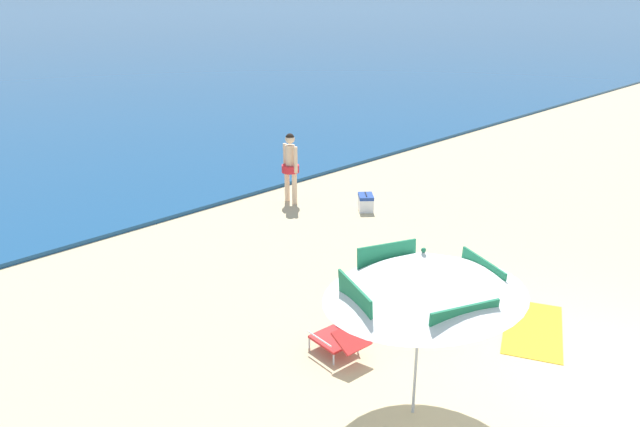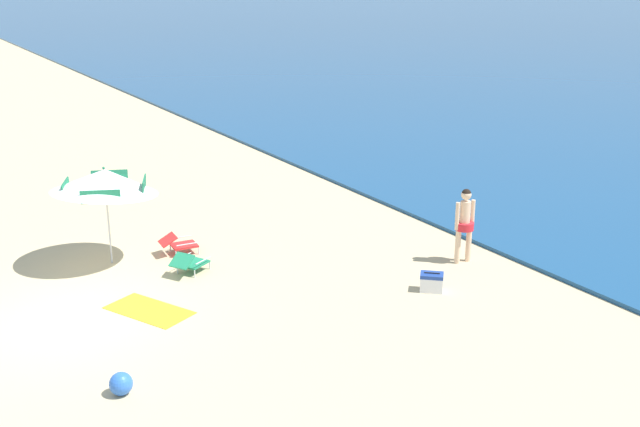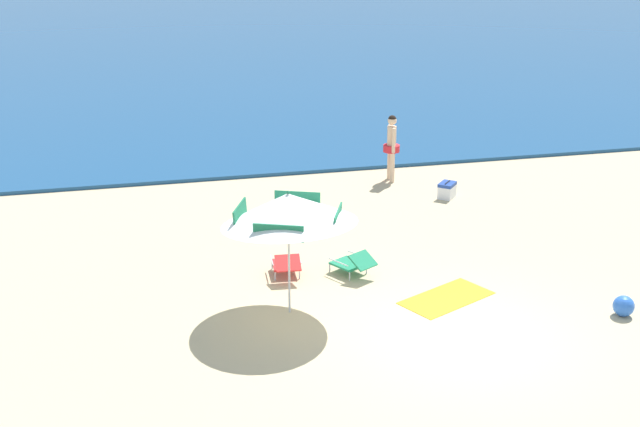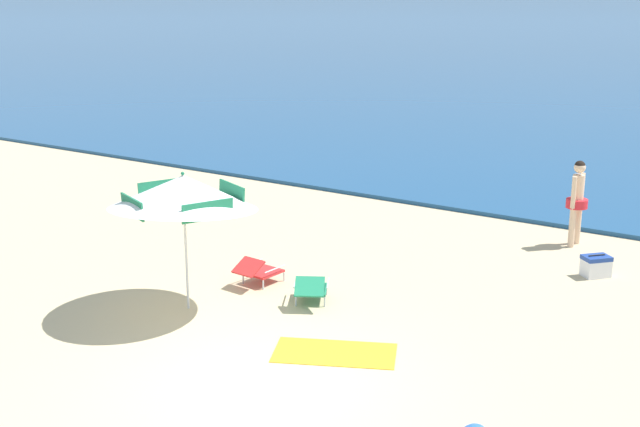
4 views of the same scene
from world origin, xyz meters
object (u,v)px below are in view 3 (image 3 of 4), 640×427
Objects in this scene: cooler_box at (447,190)px; beach_towel at (446,298)px; beach_umbrella_striped_main at (288,209)px; person_standing_near_shore at (392,143)px; beach_ball at (624,306)px; lounge_chair_under_umbrella at (353,263)px; lounge_chair_beside_umbrella at (286,264)px.

cooler_box is 0.33× the size of beach_towel.
beach_umbrella_striped_main is 8.39m from person_standing_near_shore.
beach_ball is at bearing -79.62° from person_standing_near_shore.
lounge_chair_under_umbrella is 2.66× the size of beach_ball.
beach_towel is at bearing 153.27° from beach_ball.
lounge_chair_under_umbrella reaches higher than cooler_box.
beach_umbrella_striped_main is 1.74× the size of person_standing_near_shore.
lounge_chair_beside_umbrella is at bearing 80.59° from beach_umbrella_striped_main.
beach_umbrella_striped_main is 3.04× the size of lounge_chair_under_umbrella.
beach_umbrella_striped_main is at bearing -133.75° from cooler_box.
beach_umbrella_striped_main is 3.63m from beach_towel.
cooler_box is at bearing -61.09° from person_standing_near_shore.
beach_umbrella_striped_main reaches higher than beach_towel.
cooler_box is (5.21, 5.45, -1.81)m from beach_umbrella_striped_main.
lounge_chair_under_umbrella is at bearing 145.92° from beach_ball.
beach_ball is (5.87, -1.56, -1.82)m from beach_umbrella_striped_main.
person_standing_near_shore is at bearing 59.21° from beach_umbrella_striped_main.
cooler_box is at bearing 46.25° from beach_umbrella_striped_main.
beach_towel is (2.76, -1.70, -0.27)m from lounge_chair_beside_umbrella.
person_standing_near_shore reaches higher than lounge_chair_beside_umbrella.
person_standing_near_shore is 1.00× the size of beach_towel.
lounge_chair_under_umbrella is 0.57× the size of beach_towel.
lounge_chair_beside_umbrella is 6.42m from beach_ball.
lounge_chair_under_umbrella is at bearing 134.44° from beach_towel.
lounge_chair_beside_umbrella is at bearing 148.29° from beach_towel.
person_standing_near_shore is (2.68, 5.83, 0.77)m from lounge_chair_under_umbrella.
person_standing_near_shore reaches higher than lounge_chair_under_umbrella.
beach_umbrella_striped_main is at bearing -139.82° from lounge_chair_under_umbrella.
beach_umbrella_striped_main is 7.75m from cooler_box.
cooler_box reaches higher than beach_ball.
beach_ball is (4.28, -2.90, -0.08)m from lounge_chair_under_umbrella.
cooler_box is 1.56× the size of beach_ball.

